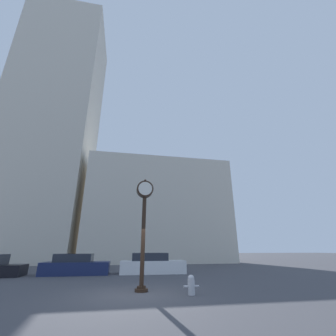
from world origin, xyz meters
TOP-DOWN VIEW (x-y plane):
  - ground_plane at (0.00, 0.00)m, footprint 200.00×200.00m
  - building_tall_tower at (-12.15, 24.00)m, footprint 11.48×12.00m
  - building_storefront_row at (4.17, 24.00)m, footprint 19.31×12.00m
  - street_clock at (0.37, 0.71)m, footprint 0.78×0.55m
  - car_navy at (-3.60, 8.11)m, footprint 4.45×1.89m
  - car_white at (1.70, 8.03)m, footprint 4.71×1.92m
  - fire_hydrant_far at (2.20, -0.37)m, footprint 0.61×0.26m

SIDE VIEW (x-z plane):
  - ground_plane at x=0.00m, z-range 0.00..0.00m
  - fire_hydrant_far at x=2.20m, z-range 0.00..0.71m
  - car_navy at x=-3.60m, z-range -0.10..1.25m
  - car_white at x=1.70m, z-range -0.11..1.30m
  - street_clock at x=0.37m, z-range 0.70..5.55m
  - building_storefront_row at x=4.17m, z-range 0.00..13.62m
  - building_tall_tower at x=-12.15m, z-range 0.00..40.31m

